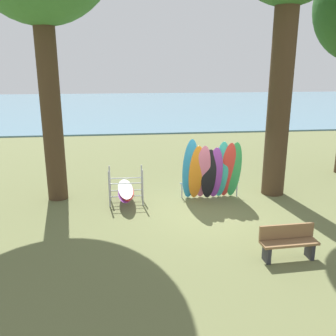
{
  "coord_description": "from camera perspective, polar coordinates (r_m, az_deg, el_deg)",
  "views": [
    {
      "loc": [
        -2.59,
        -10.91,
        4.59
      ],
      "look_at": [
        -1.14,
        1.37,
        1.1
      ],
      "focal_mm": 39.33,
      "sensor_mm": 36.0,
      "label": 1
    }
  ],
  "objects": [
    {
      "name": "ground_plane",
      "position": [
        12.12,
        6.14,
        -6.59
      ],
      "size": [
        80.0,
        80.0,
        0.0
      ],
      "primitive_type": "plane",
      "color": "#60663D"
    },
    {
      "name": "lake_water",
      "position": [
        42.93,
        -3.3,
        9.67
      ],
      "size": [
        80.0,
        36.0,
        0.1
      ],
      "primitive_type": "cube",
      "color": "slate",
      "rests_on": "ground"
    },
    {
      "name": "leaning_board_pile",
      "position": [
        12.75,
        6.81,
        -0.57
      ],
      "size": [
        2.15,
        0.81,
        2.28
      ],
      "color": "#2D8ED1",
      "rests_on": "ground"
    },
    {
      "name": "board_storage_rack",
      "position": [
        12.62,
        -6.58,
        -3.39
      ],
      "size": [
        1.15,
        2.12,
        1.25
      ],
      "color": "#9EA0A5",
      "rests_on": "ground"
    },
    {
      "name": "park_bench",
      "position": [
        9.55,
        18.12,
        -10.78
      ],
      "size": [
        1.42,
        0.47,
        0.85
      ],
      "color": "#2D2D33",
      "rests_on": "ground"
    }
  ]
}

